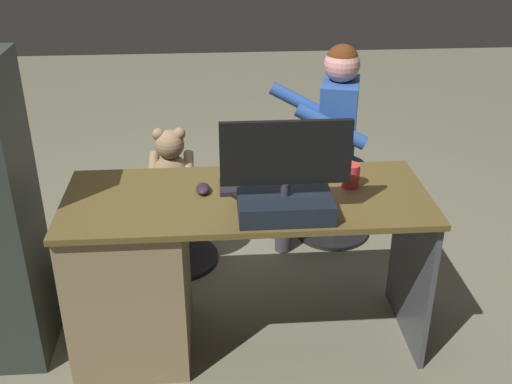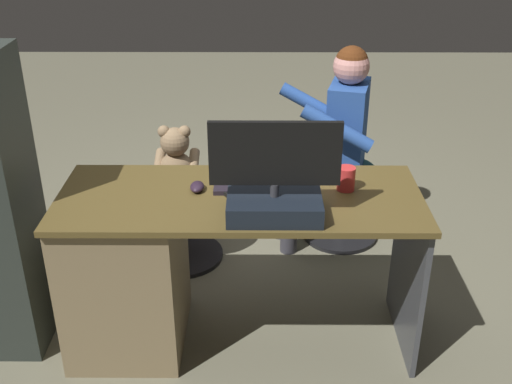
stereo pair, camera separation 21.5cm
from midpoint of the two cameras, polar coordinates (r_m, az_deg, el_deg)
ground_plane at (r=3.41m, az=0.69°, el=-8.39°), size 10.00×10.00×0.00m
desk at (r=2.85m, az=-7.63°, el=-6.64°), size 1.56×0.62×0.76m
monitor at (r=2.46m, az=4.21°, el=0.19°), size 0.51×0.26×0.40m
keyboard at (r=2.70m, az=2.87°, el=0.48°), size 0.42×0.14×0.02m
computer_mouse at (r=2.68m, az=-3.14°, el=0.45°), size 0.06×0.10×0.04m
cup at (r=2.72m, az=10.50°, el=1.18°), size 0.08×0.08×0.10m
tv_remote at (r=2.65m, az=-0.22°, el=-0.10°), size 0.12×0.15×0.02m
notebook_binder at (r=2.65m, az=3.68°, el=-0.10°), size 0.28×0.34×0.02m
office_chair_teddy at (r=3.51m, az=-5.27°, el=-2.32°), size 0.48×0.48×0.46m
teddy_bear at (r=3.36m, az=-5.51°, el=3.08°), size 0.24×0.24×0.35m
visitor_chair at (r=3.76m, az=9.52°, el=-0.51°), size 0.45×0.45×0.46m
person at (r=3.55m, az=8.87°, el=5.55°), size 0.55×0.56×1.17m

